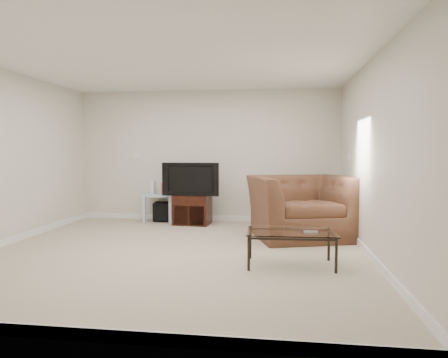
# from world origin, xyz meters

# --- Properties ---
(floor) EXTENTS (5.00, 5.00, 0.00)m
(floor) POSITION_xyz_m (0.00, 0.00, 0.00)
(floor) COLOR tan
(floor) RESTS_ON ground
(ceiling) EXTENTS (5.00, 5.00, 0.00)m
(ceiling) POSITION_xyz_m (0.00, 0.00, 2.50)
(ceiling) COLOR white
(ceiling) RESTS_ON ground
(wall_back) EXTENTS (5.00, 0.02, 2.50)m
(wall_back) POSITION_xyz_m (0.00, 2.50, 1.25)
(wall_back) COLOR silver
(wall_back) RESTS_ON ground
(wall_right) EXTENTS (0.02, 5.00, 2.50)m
(wall_right) POSITION_xyz_m (2.50, 0.00, 1.25)
(wall_right) COLOR silver
(wall_right) RESTS_ON ground
(plate_back) EXTENTS (0.12, 0.02, 0.12)m
(plate_back) POSITION_xyz_m (-1.40, 2.49, 1.25)
(plate_back) COLOR white
(plate_back) RESTS_ON wall_back
(plate_right_switch) EXTENTS (0.02, 0.09, 0.13)m
(plate_right_switch) POSITION_xyz_m (2.49, 1.60, 1.25)
(plate_right_switch) COLOR white
(plate_right_switch) RESTS_ON wall_right
(plate_right_outlet) EXTENTS (0.02, 0.08, 0.12)m
(plate_right_outlet) POSITION_xyz_m (2.49, 1.30, 0.30)
(plate_right_outlet) COLOR white
(plate_right_outlet) RESTS_ON wall_right
(tv_stand) EXTENTS (0.68, 0.50, 0.54)m
(tv_stand) POSITION_xyz_m (-0.20, 2.05, 0.27)
(tv_stand) COLOR black
(tv_stand) RESTS_ON floor
(dvd_player) EXTENTS (0.39, 0.29, 0.05)m
(dvd_player) POSITION_xyz_m (-0.20, 2.01, 0.45)
(dvd_player) COLOR black
(dvd_player) RESTS_ON tv_stand
(television) EXTENTS (0.97, 0.21, 0.60)m
(television) POSITION_xyz_m (-0.20, 2.02, 0.84)
(television) COLOR black
(television) RESTS_ON tv_stand
(side_table) EXTENTS (0.56, 0.56, 0.54)m
(side_table) POSITION_xyz_m (-0.86, 2.28, 0.27)
(side_table) COLOR #AEC1D1
(side_table) RESTS_ON floor
(subwoofer) EXTENTS (0.39, 0.39, 0.34)m
(subwoofer) POSITION_xyz_m (-0.83, 2.30, 0.19)
(subwoofer) COLOR black
(subwoofer) RESTS_ON floor
(game_console) EXTENTS (0.07, 0.18, 0.25)m
(game_console) POSITION_xyz_m (-1.00, 2.26, 0.66)
(game_console) COLOR white
(game_console) RESTS_ON side_table
(game_case) EXTENTS (0.06, 0.16, 0.21)m
(game_case) POSITION_xyz_m (-0.80, 2.26, 0.64)
(game_case) COLOR #CC4C4C
(game_case) RESTS_ON side_table
(recliner) EXTENTS (1.69, 1.35, 1.29)m
(recliner) POSITION_xyz_m (1.71, 1.20, 0.65)
(recliner) COLOR #4A351B
(recliner) RESTS_ON floor
(coffee_table) EXTENTS (1.05, 0.62, 0.40)m
(coffee_table) POSITION_xyz_m (1.50, -0.40, 0.20)
(coffee_table) COLOR black
(coffee_table) RESTS_ON floor
(remote) EXTENTS (0.17, 0.07, 0.02)m
(remote) POSITION_xyz_m (1.73, -0.44, 0.42)
(remote) COLOR #B2B2B7
(remote) RESTS_ON coffee_table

